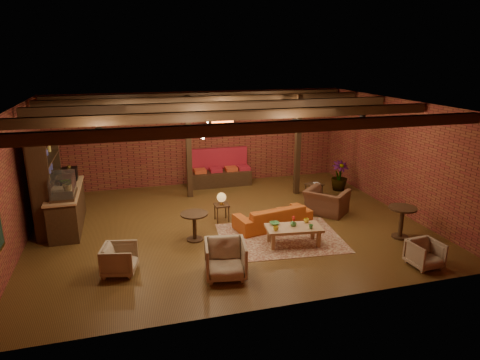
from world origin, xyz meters
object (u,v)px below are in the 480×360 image
object	(u,v)px
round_table_left	(194,222)
side_table_lamp	(222,200)
coffee_table	(293,229)
armchair_right	(327,198)
armchair_b	(225,258)
round_table_right	(402,217)
armchair_far	(425,253)
sofa	(273,216)
plant_tall	(341,147)
armchair_a	(119,258)
side_table_book	(314,185)

from	to	relation	value
round_table_left	side_table_lamp	bearing A→B (deg)	48.40
coffee_table	armchair_right	world-z (taller)	armchair_right
armchair_b	armchair_right	bearing A→B (deg)	45.67
armchair_right	round_table_right	xyz separation A→B (m)	(1.03, -2.01, 0.05)
armchair_b	armchair_right	world-z (taller)	armchair_right
coffee_table	armchair_far	size ratio (longest dim) A/B	2.17
round_table_left	round_table_right	size ratio (longest dim) A/B	0.88
round_table_left	round_table_right	distance (m)	5.12
round_table_left	armchair_b	size ratio (longest dim) A/B	0.83
armchair_far	round_table_right	bearing A→B (deg)	69.20
sofa	armchair_right	size ratio (longest dim) A/B	1.85
armchair_b	plant_tall	distance (m)	6.90
sofa	plant_tall	world-z (taller)	plant_tall
armchair_a	armchair_right	size ratio (longest dim) A/B	0.63
coffee_table	side_table_lamp	xyz separation A→B (m)	(-1.30, 1.92, 0.21)
armchair_right	round_table_right	bearing A→B (deg)	166.29
coffee_table	armchair_b	xyz separation A→B (m)	(-1.92, -1.06, 0.02)
armchair_b	armchair_right	size ratio (longest dim) A/B	0.77
plant_tall	side_table_lamp	bearing A→B (deg)	-159.87
sofa	armchair_right	bearing A→B (deg)	-174.75
side_table_lamp	round_table_right	size ratio (longest dim) A/B	1.01
plant_tall	armchair_far	bearing A→B (deg)	-98.64
armchair_far	plant_tall	bearing A→B (deg)	77.20
armchair_right	round_table_right	size ratio (longest dim) A/B	1.38
round_table_left	side_table_book	xyz separation A→B (m)	(4.13, 2.03, -0.01)
side_table_lamp	round_table_right	bearing A→B (deg)	-29.27
side_table_book	armchair_far	xyz separation A→B (m)	(0.40, -4.70, -0.14)
side_table_lamp	round_table_right	distance (m)	4.63
side_table_lamp	side_table_book	xyz separation A→B (m)	(3.20, 0.98, -0.15)
coffee_table	round_table_right	size ratio (longest dim) A/B	1.75
coffee_table	armchair_a	xyz separation A→B (m)	(-4.01, -0.33, -0.06)
sofa	round_table_right	bearing A→B (deg)	141.66
coffee_table	round_table_right	distance (m)	2.76
sofa	round_table_right	size ratio (longest dim) A/B	2.54
side_table_lamp	armchair_far	world-z (taller)	side_table_lamp
sofa	plant_tall	size ratio (longest dim) A/B	0.69
armchair_b	coffee_table	bearing A→B (deg)	37.71
round_table_left	armchair_a	xyz separation A→B (m)	(-1.79, -1.21, -0.13)
round_table_left	armchair_b	distance (m)	1.96
coffee_table	side_table_book	bearing A→B (deg)	56.77
side_table_book	armchair_far	bearing A→B (deg)	-85.09
armchair_far	round_table_left	bearing A→B (deg)	145.32
sofa	side_table_lamp	distance (m)	1.46
armchair_a	plant_tall	xyz separation A→B (m)	(7.13, 3.87, 1.13)
armchair_b	side_table_book	bearing A→B (deg)	54.87
round_table_left	armchair_b	xyz separation A→B (m)	(0.30, -1.94, -0.05)
round_table_left	sofa	bearing A→B (deg)	7.19
armchair_a	armchair_b	world-z (taller)	armchair_b
sofa	armchair_a	distance (m)	4.18
armchair_a	armchair_b	bearing A→B (deg)	-96.76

